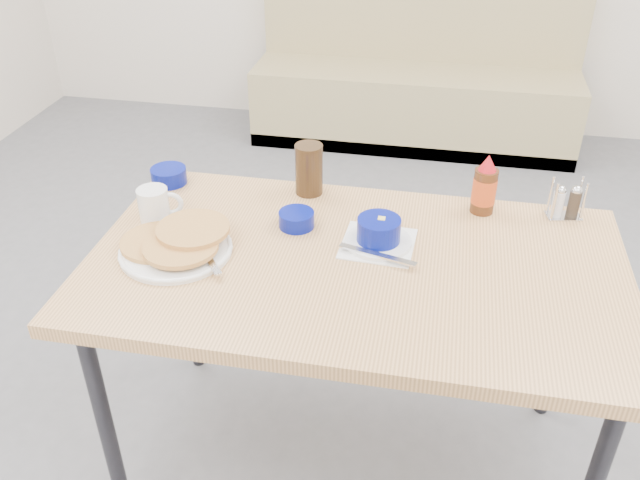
% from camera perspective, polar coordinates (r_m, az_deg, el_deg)
% --- Properties ---
extents(booth_bench, '(1.90, 0.56, 1.22)m').
position_cam_1_polar(booth_bench, '(4.22, 8.06, 13.03)').
color(booth_bench, tan).
rests_on(booth_bench, ground).
extents(dining_table, '(1.40, 0.80, 0.76)m').
position_cam_1_polar(dining_table, '(1.80, 2.97, -3.40)').
color(dining_table, tan).
rests_on(dining_table, ground).
extents(pancake_plate, '(0.31, 0.30, 0.05)m').
position_cam_1_polar(pancake_plate, '(1.83, -11.97, -0.37)').
color(pancake_plate, white).
rests_on(pancake_plate, dining_table).
extents(coffee_mug, '(0.13, 0.09, 0.10)m').
position_cam_1_polar(coffee_mug, '(1.97, -13.71, 2.94)').
color(coffee_mug, white).
rests_on(coffee_mug, dining_table).
extents(grits_setting, '(0.21, 0.21, 0.08)m').
position_cam_1_polar(grits_setting, '(1.82, 4.95, 0.52)').
color(grits_setting, white).
rests_on(grits_setting, dining_table).
extents(creamer_bowl, '(0.11, 0.11, 0.05)m').
position_cam_1_polar(creamer_bowl, '(2.17, -12.61, 5.30)').
color(creamer_bowl, '#051077').
rests_on(creamer_bowl, dining_table).
extents(butter_bowl, '(0.10, 0.10, 0.05)m').
position_cam_1_polar(butter_bowl, '(1.90, -1.99, 1.75)').
color(butter_bowl, '#051077').
rests_on(butter_bowl, dining_table).
extents(amber_tumbler, '(0.10, 0.10, 0.16)m').
position_cam_1_polar(amber_tumbler, '(2.04, -0.94, 5.98)').
color(amber_tumbler, '#332110').
rests_on(amber_tumbler, dining_table).
extents(condiment_caddy, '(0.11, 0.07, 0.12)m').
position_cam_1_polar(condiment_caddy, '(2.06, 20.00, 2.86)').
color(condiment_caddy, silver).
rests_on(condiment_caddy, dining_table).
extents(syrup_bottle, '(0.07, 0.07, 0.18)m').
position_cam_1_polar(syrup_bottle, '(2.00, 13.69, 4.31)').
color(syrup_bottle, '#47230F').
rests_on(syrup_bottle, dining_table).
extents(sugar_wrapper, '(0.05, 0.04, 0.00)m').
position_cam_1_polar(sugar_wrapper, '(1.77, -12.13, -2.51)').
color(sugar_wrapper, '#E34B55').
rests_on(sugar_wrapper, dining_table).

